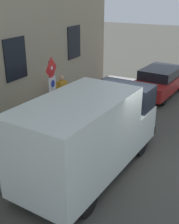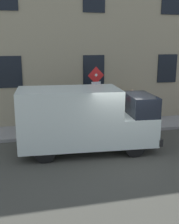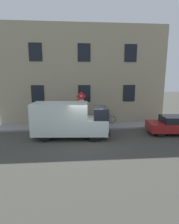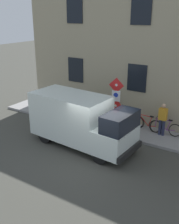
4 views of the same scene
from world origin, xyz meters
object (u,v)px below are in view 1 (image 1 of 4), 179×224
object	(u,v)px
bicycle_orange	(31,121)
litter_bin	(53,127)
bicycle_red	(47,112)
pedestrian	(62,93)
bicycle_purple	(60,104)
parked_hatchback	(159,81)
delivery_van	(90,132)
sign_post_stacked	(52,92)

from	to	relation	value
bicycle_orange	litter_bin	xyz separation A→B (m)	(-1.10, 0.15, 0.08)
bicycle_red	pedestrian	size ratio (longest dim) A/B	1.00
bicycle_purple	pedestrian	xyz separation A→B (m)	(-0.19, 0.12, 0.56)
parked_hatchback	litter_bin	size ratio (longest dim) A/B	4.60
delivery_van	pedestrian	world-z (taller)	delivery_van
bicycle_orange	sign_post_stacked	bearing A→B (deg)	75.07
pedestrian	bicycle_orange	bearing A→B (deg)	-89.71
bicycle_purple	pedestrian	distance (m)	0.60
sign_post_stacked	bicycle_purple	distance (m)	2.99
bicycle_red	pedestrian	xyz separation A→B (m)	(-0.19, -0.88, 0.56)
delivery_van	parked_hatchback	size ratio (longest dim) A/B	1.32
sign_post_stacked	bicycle_red	xyz separation A→B (m)	(1.24, -1.29, -1.46)
litter_bin	pedestrian	bearing A→B (deg)	-65.91
pedestrian	litter_bin	distance (m)	2.28
parked_hatchback	bicycle_orange	xyz separation A→B (m)	(3.00, 6.78, -0.22)
delivery_van	bicycle_purple	xyz separation A→B (m)	(3.14, -3.24, -0.82)
sign_post_stacked	bicycle_red	size ratio (longest dim) A/B	1.68
delivery_van	bicycle_red	distance (m)	3.94
sign_post_stacked	parked_hatchback	world-z (taller)	sign_post_stacked
delivery_van	bicycle_orange	world-z (taller)	delivery_van
bicycle_red	bicycle_orange	world-z (taller)	same
sign_post_stacked	litter_bin	bearing A→B (deg)	-43.92
delivery_van	parked_hatchback	distance (m)	8.04
bicycle_purple	parked_hatchback	bearing A→B (deg)	145.53
delivery_van	bicycle_red	xyz separation A→B (m)	(3.14, -2.24, -0.82)
pedestrian	bicycle_red	bearing A→B (deg)	-95.96
litter_bin	delivery_van	bearing A→B (deg)	152.05
parked_hatchback	delivery_van	bearing A→B (deg)	6.25
bicycle_red	delivery_van	bearing A→B (deg)	56.53
bicycle_red	bicycle_orange	bearing A→B (deg)	2.02
bicycle_purple	litter_bin	distance (m)	2.42
bicycle_orange	pedestrian	world-z (taller)	pedestrian
bicycle_orange	parked_hatchback	bearing A→B (deg)	154.47
delivery_van	parked_hatchback	world-z (taller)	delivery_van
bicycle_purple	litter_bin	bearing A→B (deg)	24.63
sign_post_stacked	pedestrian	world-z (taller)	sign_post_stacked
delivery_van	pedestrian	size ratio (longest dim) A/B	3.17
sign_post_stacked	bicycle_purple	world-z (taller)	sign_post_stacked
sign_post_stacked	bicycle_orange	distance (m)	1.94
bicycle_purple	sign_post_stacked	bearing A→B (deg)	26.10
bicycle_red	bicycle_purple	bearing A→B (deg)	-178.04
delivery_van	bicycle_purple	world-z (taller)	delivery_van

